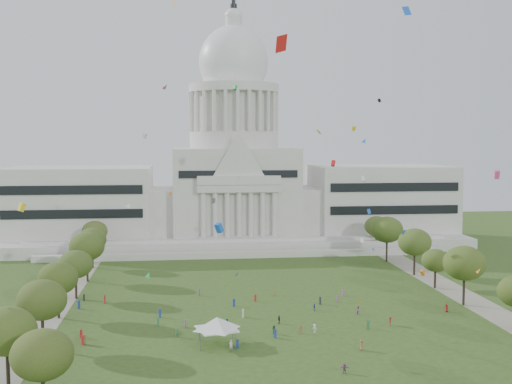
% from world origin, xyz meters
% --- Properties ---
extents(ground, '(400.00, 400.00, 0.00)m').
position_xyz_m(ground, '(0.00, 0.00, 0.00)').
color(ground, '#324C1C').
rests_on(ground, ground).
extents(capitol, '(160.00, 64.50, 91.30)m').
position_xyz_m(capitol, '(0.00, 113.59, 22.30)').
color(capitol, silver).
rests_on(capitol, ground).
extents(path_left, '(8.00, 160.00, 0.04)m').
position_xyz_m(path_left, '(-48.00, 30.00, 0.02)').
color(path_left, gray).
rests_on(path_left, ground).
extents(path_right, '(8.00, 160.00, 0.04)m').
position_xyz_m(path_right, '(48.00, 30.00, 0.02)').
color(path_right, gray).
rests_on(path_right, ground).
extents(row_tree_l_0, '(8.85, 8.85, 12.59)m').
position_xyz_m(row_tree_l_0, '(-45.26, -21.68, 8.95)').
color(row_tree_l_0, black).
rests_on(row_tree_l_0, ground).
extents(row_tree_l_1, '(8.86, 8.86, 12.59)m').
position_xyz_m(row_tree_l_1, '(-44.07, -2.96, 8.95)').
color(row_tree_l_1, black).
rests_on(row_tree_l_1, ground).
extents(row_tree_l_2, '(8.42, 8.42, 11.97)m').
position_xyz_m(row_tree_l_2, '(-45.04, 17.30, 8.51)').
color(row_tree_l_2, black).
rests_on(row_tree_l_2, ground).
extents(row_tree_r_2, '(9.55, 9.55, 13.58)m').
position_xyz_m(row_tree_r_2, '(44.17, 17.44, 9.66)').
color(row_tree_r_2, black).
rests_on(row_tree_r_2, ground).
extents(row_tree_l_3, '(8.12, 8.12, 11.55)m').
position_xyz_m(row_tree_l_3, '(-44.09, 33.92, 8.21)').
color(row_tree_l_3, black).
rests_on(row_tree_l_3, ground).
extents(row_tree_r_3, '(7.01, 7.01, 9.98)m').
position_xyz_m(row_tree_r_3, '(44.40, 34.48, 7.08)').
color(row_tree_r_3, black).
rests_on(row_tree_r_3, ground).
extents(row_tree_l_4, '(9.29, 9.29, 13.21)m').
position_xyz_m(row_tree_l_4, '(-44.08, 52.42, 9.39)').
color(row_tree_l_4, black).
rests_on(row_tree_l_4, ground).
extents(row_tree_r_4, '(9.19, 9.19, 13.06)m').
position_xyz_m(row_tree_r_4, '(44.76, 50.04, 9.29)').
color(row_tree_r_4, black).
rests_on(row_tree_r_4, ground).
extents(row_tree_l_5, '(8.33, 8.33, 11.85)m').
position_xyz_m(row_tree_l_5, '(-45.22, 71.01, 8.42)').
color(row_tree_l_5, black).
rests_on(row_tree_l_5, ground).
extents(row_tree_r_5, '(9.82, 9.82, 13.96)m').
position_xyz_m(row_tree_r_5, '(43.49, 70.19, 9.93)').
color(row_tree_r_5, black).
rests_on(row_tree_r_5, ground).
extents(row_tree_l_6, '(8.19, 8.19, 11.64)m').
position_xyz_m(row_tree_l_6, '(-46.87, 89.14, 8.27)').
color(row_tree_l_6, black).
rests_on(row_tree_l_6, ground).
extents(row_tree_r_6, '(8.42, 8.42, 11.97)m').
position_xyz_m(row_tree_r_6, '(45.96, 88.13, 8.51)').
color(row_tree_r_6, black).
rests_on(row_tree_r_6, ground).
extents(near_tree_0, '(8.47, 8.47, 12.04)m').
position_xyz_m(near_tree_0, '(-38.00, -32.00, 8.56)').
color(near_tree_0, black).
rests_on(near_tree_0, ground).
extents(event_tent, '(11.42, 11.42, 5.22)m').
position_xyz_m(event_tent, '(-12.96, -3.98, 4.05)').
color(event_tent, '#4C4C4C').
rests_on(event_tent, ground).
extents(person_0, '(1.01, 1.01, 1.78)m').
position_xyz_m(person_0, '(38.00, 12.40, 0.89)').
color(person_0, '#B21E1E').
rests_on(person_0, ground).
extents(person_2, '(1.02, 0.96, 1.80)m').
position_xyz_m(person_2, '(18.39, 12.80, 0.90)').
color(person_2, '#994C8C').
rests_on(person_2, ground).
extents(person_3, '(1.15, 1.20, 1.70)m').
position_xyz_m(person_3, '(6.35, 1.07, 0.85)').
color(person_3, silver).
rests_on(person_3, ground).
extents(person_4, '(0.77, 1.13, 1.77)m').
position_xyz_m(person_4, '(0.37, 7.79, 0.88)').
color(person_4, '#26262B').
rests_on(person_4, ground).
extents(person_5, '(1.33, 1.72, 1.74)m').
position_xyz_m(person_5, '(-1.64, 0.93, 0.87)').
color(person_5, '#33723F').
rests_on(person_5, ground).
extents(person_6, '(0.65, 0.97, 1.95)m').
position_xyz_m(person_6, '(12.46, -10.28, 0.98)').
color(person_6, olive).
rests_on(person_6, ground).
extents(person_7, '(0.82, 0.68, 1.96)m').
position_xyz_m(person_7, '(-10.68, -7.75, 0.98)').
color(person_7, silver).
rests_on(person_7, ground).
extents(person_8, '(0.94, 0.77, 1.68)m').
position_xyz_m(person_8, '(-10.33, 6.94, 0.84)').
color(person_8, navy).
rests_on(person_8, ground).
extents(person_9, '(1.01, 1.31, 1.80)m').
position_xyz_m(person_9, '(22.49, 3.75, 0.90)').
color(person_9, '#B21E1E').
rests_on(person_9, ground).
extents(person_10, '(0.69, 1.02, 1.59)m').
position_xyz_m(person_10, '(9.53, 16.58, 0.79)').
color(person_10, navy).
rests_on(person_10, ground).
extents(person_11, '(1.62, 0.81, 1.67)m').
position_xyz_m(person_11, '(6.59, -20.99, 0.84)').
color(person_11, '#994C8C').
rests_on(person_11, ground).
extents(distant_crowd, '(61.71, 40.25, 1.93)m').
position_xyz_m(distant_crowd, '(-14.75, 14.16, 0.87)').
color(distant_crowd, '#B21E1E').
rests_on(distant_crowd, ground).
extents(kite_swarm, '(88.24, 95.53, 65.08)m').
position_xyz_m(kite_swarm, '(1.47, 7.33, 31.33)').
color(kite_swarm, black).
rests_on(kite_swarm, ground).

